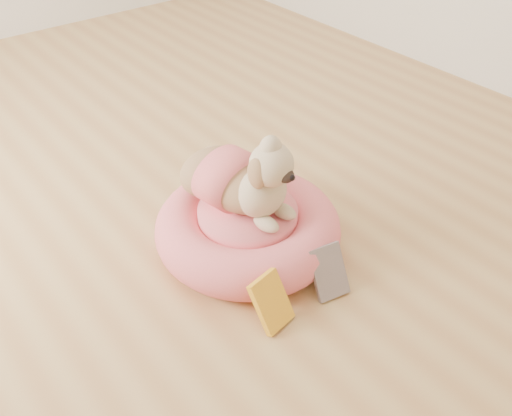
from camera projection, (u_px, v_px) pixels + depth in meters
floor at (167, 187)px, 2.54m from camera, size 4.50×4.50×0.00m
pet_bed at (248, 228)px, 2.17m from camera, size 0.71×0.71×0.18m
dog at (241, 166)px, 2.02m from camera, size 0.41×0.53×0.35m
book_yellow at (271, 302)px, 1.86m from camera, size 0.14×0.13×0.18m
book_white at (329, 272)px, 1.98m from camera, size 0.14×0.14×0.17m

